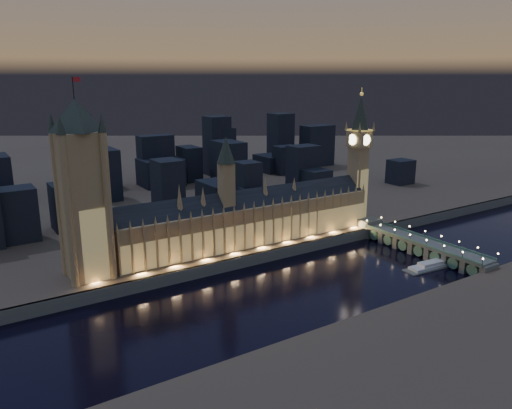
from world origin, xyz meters
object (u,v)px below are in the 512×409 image
elizabeth_tower (359,149)px  river_boat (434,265)px  victoria_tower (82,182)px  westminster_bridge (417,245)px  palace_of_westminster (250,218)px

elizabeth_tower → river_boat: (-13.59, -90.67, -66.84)m
elizabeth_tower → river_boat: 113.46m
victoria_tower → elizabeth_tower: victoria_tower is taller
westminster_bridge → river_boat: 28.65m
westminster_bridge → elizabeth_tower: bearing=89.2°
palace_of_westminster → victoria_tower: 121.18m
westminster_bridge → river_boat: bearing=-116.7°
river_boat → palace_of_westminster: bearing=134.8°
victoria_tower → westminster_bridge: bearing=-16.8°
river_boat → elizabeth_tower: bearing=81.5°
palace_of_westminster → river_boat: palace_of_westminster is taller
westminster_bridge → river_boat: (-12.71, -25.29, -4.44)m
palace_of_westminster → westminster_bridge: size_ratio=1.79×
elizabeth_tower → westminster_bridge: elizabeth_tower is taller
palace_of_westminster → elizabeth_tower: 111.66m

